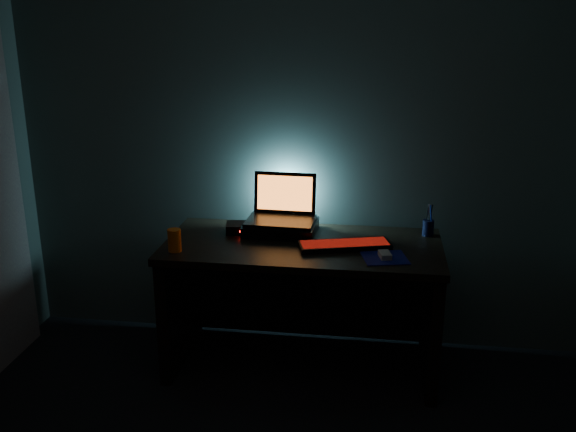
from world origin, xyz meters
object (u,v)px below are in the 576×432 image
object	(u,v)px
juice_glass	(174,240)
mouse	(385,255)
laptop	(282,210)
router	(240,228)
keyboard	(345,245)
pen_cup	(428,228)

from	to	relation	value
juice_glass	mouse	bearing A→B (deg)	2.68
laptop	juice_glass	distance (m)	0.66
router	keyboard	bearing A→B (deg)	-26.36
pen_cup	router	distance (m)	1.06
laptop	juice_glass	size ratio (longest dim) A/B	3.25
laptop	router	xyz separation A→B (m)	(-0.23, -0.08, -0.09)
laptop	pen_cup	xyz separation A→B (m)	(0.82, 0.01, -0.07)
pen_cup	keyboard	bearing A→B (deg)	-149.78
laptop	router	size ratio (longest dim) A/B	2.17
keyboard	mouse	bearing A→B (deg)	-45.96
juice_glass	router	world-z (taller)	juice_glass
laptop	keyboard	distance (m)	0.46
laptop	juice_glass	world-z (taller)	laptop
keyboard	pen_cup	world-z (taller)	pen_cup
mouse	juice_glass	world-z (taller)	juice_glass
mouse	pen_cup	distance (m)	0.46
pen_cup	router	bearing A→B (deg)	-174.95
mouse	router	size ratio (longest dim) A/B	0.51
mouse	pen_cup	size ratio (longest dim) A/B	1.01
keyboard	pen_cup	size ratio (longest dim) A/B	5.65
laptop	pen_cup	world-z (taller)	laptop
laptop	pen_cup	distance (m)	0.83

